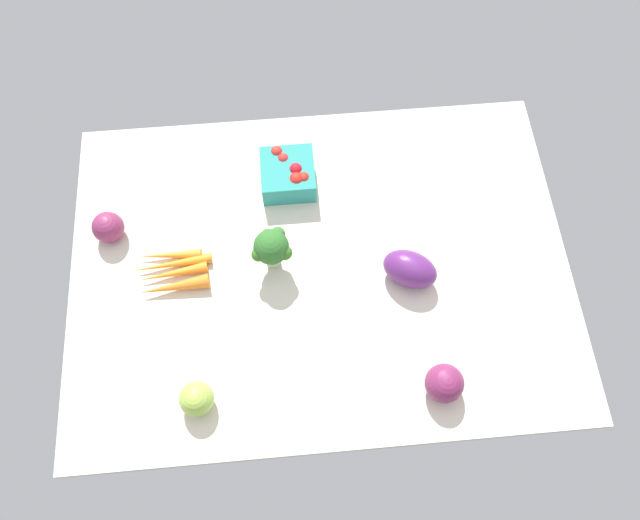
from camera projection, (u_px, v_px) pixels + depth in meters
tablecloth at (320, 266)px, 129.85cm from camera, size 104.00×76.00×2.00cm
broccoli_head at (272, 247)px, 122.81cm from camera, size 8.18×7.96×11.05cm
red_onion_near_basket at (108, 227)px, 128.73cm from camera, size 6.64×6.64×6.64cm
heirloom_tomato_green at (197, 399)px, 114.17cm from camera, size 6.57×6.57×6.57cm
red_onion_center at (444, 383)px, 114.95cm from camera, size 7.37×7.37×7.37cm
berry_basket at (288, 174)px, 134.14cm from camera, size 11.57×11.57×7.00cm
eggplant at (410, 269)px, 124.43cm from camera, size 13.40×11.84×7.37cm
carrot_bunch at (172, 273)px, 126.76cm from camera, size 16.93×10.95×2.99cm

